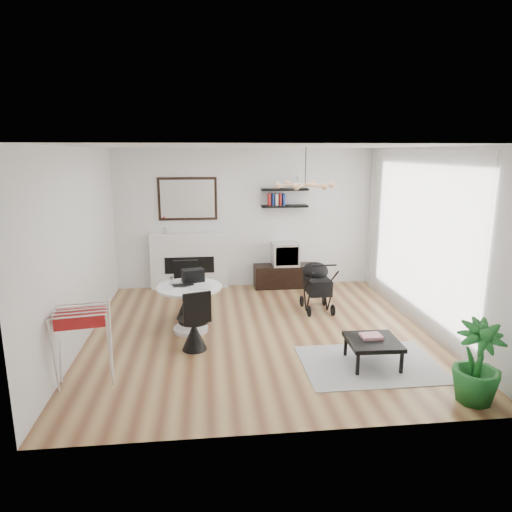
{
  "coord_description": "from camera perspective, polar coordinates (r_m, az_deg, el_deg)",
  "views": [
    {
      "loc": [
        -0.75,
        -6.32,
        2.63
      ],
      "look_at": [
        -0.01,
        0.4,
        1.08
      ],
      "focal_mm": 32.0,
      "sensor_mm": 36.0,
      "label": 1
    }
  ],
  "objects": [
    {
      "name": "wall_right",
      "position": [
        7.23,
        20.62,
        1.88
      ],
      "size": [
        0.0,
        5.0,
        5.0
      ],
      "primitive_type": "plane",
      "rotation": [
        1.57,
        0.0,
        -1.57
      ],
      "color": "white",
      "rests_on": "floor"
    },
    {
      "name": "dining_table",
      "position": [
        6.85,
        -8.28,
        -5.66
      ],
      "size": [
        0.96,
        0.96,
        0.7
      ],
      "color": "white",
      "rests_on": "floor"
    },
    {
      "name": "potted_plant",
      "position": [
        5.48,
        25.95,
        -11.87
      ],
      "size": [
        0.56,
        0.56,
        0.9
      ],
      "primitive_type": "imported",
      "rotation": [
        0.0,
        0.0,
        -0.1
      ],
      "color": "#1C6223",
      "rests_on": "floor"
    },
    {
      "name": "chair_far",
      "position": [
        7.47,
        -8.64,
        -5.51
      ],
      "size": [
        0.43,
        0.44,
        0.91
      ],
      "rotation": [
        0.0,
        0.0,
        0.05
      ],
      "color": "black",
      "rests_on": "floor"
    },
    {
      "name": "newspaper",
      "position": [
        6.7,
        -7.04,
        -3.87
      ],
      "size": [
        0.32,
        0.27,
        0.01
      ],
      "primitive_type": "cube",
      "rotation": [
        0.0,
        0.0,
        0.01
      ],
      "color": "beige",
      "rests_on": "dining_table"
    },
    {
      "name": "laptop",
      "position": [
        6.76,
        -9.07,
        -3.73
      ],
      "size": [
        0.34,
        0.24,
        0.02
      ],
      "primitive_type": "imported",
      "rotation": [
        0.0,
        0.0,
        0.13
      ],
      "color": "black",
      "rests_on": "dining_table"
    },
    {
      "name": "rug",
      "position": [
        6.1,
        14.07,
        -12.96
      ],
      "size": [
        1.71,
        1.24,
        0.01
      ],
      "primitive_type": "cube",
      "color": "gray",
      "rests_on": "floor"
    },
    {
      "name": "wall_back",
      "position": [
        8.95,
        -1.38,
        4.7
      ],
      "size": [
        5.0,
        0.0,
        5.0
      ],
      "primitive_type": "plane",
      "rotation": [
        1.57,
        0.0,
        0.0
      ],
      "color": "white",
      "rests_on": "floor"
    },
    {
      "name": "magazines",
      "position": [
        6.03,
        14.18,
        -9.68
      ],
      "size": [
        0.27,
        0.21,
        0.04
      ],
      "primitive_type": "cube",
      "rotation": [
        0.0,
        0.0,
        0.04
      ],
      "color": "#D8364B",
      "rests_on": "coffee_table"
    },
    {
      "name": "drying_rack",
      "position": [
        5.65,
        -20.74,
        -10.3
      ],
      "size": [
        0.7,
        0.67,
        0.92
      ],
      "rotation": [
        0.0,
        0.0,
        0.16
      ],
      "color": "white",
      "rests_on": "floor"
    },
    {
      "name": "tv_console",
      "position": [
        9.06,
        3.56,
        -2.5
      ],
      "size": [
        1.19,
        0.42,
        0.45
      ],
      "primitive_type": "cube",
      "color": "black",
      "rests_on": "floor"
    },
    {
      "name": "crt_tv",
      "position": [
        8.95,
        3.69,
        0.26
      ],
      "size": [
        0.51,
        0.45,
        0.45
      ],
      "color": "silver",
      "rests_on": "tv_console"
    },
    {
      "name": "shelf_lower",
      "position": [
        8.88,
        3.58,
        6.24
      ],
      "size": [
        0.9,
        0.25,
        0.04
      ],
      "primitive_type": "cube",
      "color": "black",
      "rests_on": "wall_back"
    },
    {
      "name": "floor",
      "position": [
        6.89,
        0.49,
        -9.52
      ],
      "size": [
        5.0,
        5.0,
        0.0
      ],
      "primitive_type": "plane",
      "color": "brown",
      "rests_on": "ground"
    },
    {
      "name": "black_bag",
      "position": [
        6.99,
        -7.89,
        -2.41
      ],
      "size": [
        0.36,
        0.27,
        0.19
      ],
      "primitive_type": "cube",
      "rotation": [
        0.0,
        0.0,
        0.26
      ],
      "color": "black",
      "rests_on": "dining_table"
    },
    {
      "name": "ceiling",
      "position": [
        6.37,
        0.54,
        13.55
      ],
      "size": [
        5.0,
        5.0,
        0.0
      ],
      "primitive_type": "plane",
      "color": "white",
      "rests_on": "wall_back"
    },
    {
      "name": "sheer_curtain",
      "position": [
        7.36,
        19.23,
        2.18
      ],
      "size": [
        0.04,
        3.6,
        2.6
      ],
      "primitive_type": "cube",
      "color": "white",
      "rests_on": "wall_right"
    },
    {
      "name": "chair_near",
      "position": [
        6.27,
        -7.7,
        -9.27
      ],
      "size": [
        0.44,
        0.46,
        0.86
      ],
      "rotation": [
        0.0,
        0.0,
        3.44
      ],
      "color": "black",
      "rests_on": "floor"
    },
    {
      "name": "fireplace",
      "position": [
        8.97,
        -8.34,
        0.26
      ],
      "size": [
        1.5,
        0.17,
        2.16
      ],
      "color": "white",
      "rests_on": "floor"
    },
    {
      "name": "shelf_upper",
      "position": [
        8.85,
        3.61,
        8.3
      ],
      "size": [
        0.9,
        0.25,
        0.04
      ],
      "primitive_type": "cube",
      "color": "black",
      "rests_on": "wall_back"
    },
    {
      "name": "stroller",
      "position": [
        7.79,
        7.59,
        -3.94
      ],
      "size": [
        0.47,
        0.75,
        0.9
      ],
      "rotation": [
        0.0,
        0.0,
        0.03
      ],
      "color": "black",
      "rests_on": "floor"
    },
    {
      "name": "wall_left",
      "position": [
        6.68,
        -21.29,
        0.99
      ],
      "size": [
        0.0,
        5.0,
        5.0
      ],
      "primitive_type": "plane",
      "rotation": [
        1.57,
        0.0,
        1.57
      ],
      "color": "white",
      "rests_on": "floor"
    },
    {
      "name": "coffee_table",
      "position": [
        5.99,
        14.42,
        -10.43
      ],
      "size": [
        0.65,
        0.65,
        0.32
      ],
      "rotation": [
        0.0,
        0.0,
        -0.03
      ],
      "color": "black",
      "rests_on": "rug"
    },
    {
      "name": "drinking_glass",
      "position": [
        6.91,
        -10.47,
        -3.05
      ],
      "size": [
        0.07,
        0.07,
        0.11
      ],
      "primitive_type": "cylinder",
      "color": "white",
      "rests_on": "dining_table"
    },
    {
      "name": "pendant_lamp",
      "position": [
        6.8,
        6.16,
        8.8
      ],
      "size": [
        0.9,
        0.9,
        0.1
      ],
      "primitive_type": null,
      "color": "tan",
      "rests_on": "ceiling"
    }
  ]
}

